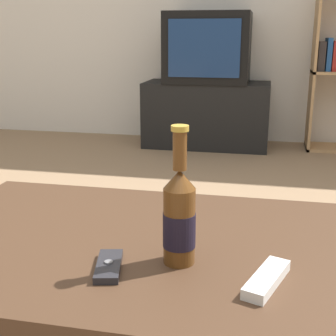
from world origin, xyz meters
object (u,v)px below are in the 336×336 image
Objects in this scene: tv_stand at (207,114)px; remote_control at (267,279)px; television at (208,48)px; cell_phone at (109,266)px; beer_bottle at (179,216)px.

tv_stand is 6.44× the size of remote_control.
television is 5.11× the size of cell_phone.
tv_stand is 2.84m from beer_bottle.
television reaches higher than beer_bottle.
beer_bottle is (0.30, -2.81, -0.23)m from television.
tv_stand is 7.84× the size of cell_phone.
beer_bottle is 2.20× the size of cell_phone.
tv_stand is at bearing 80.57° from cell_phone.
cell_phone is at bearing -86.38° from tv_stand.
cell_phone is (-0.12, -0.06, -0.09)m from beer_bottle.
tv_stand is 0.51m from television.
television is 2.33× the size of beer_bottle.
beer_bottle is 0.16m from cell_phone.
tv_stand reaches higher than cell_phone.
beer_bottle reaches higher than tv_stand.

